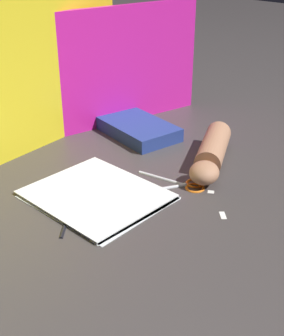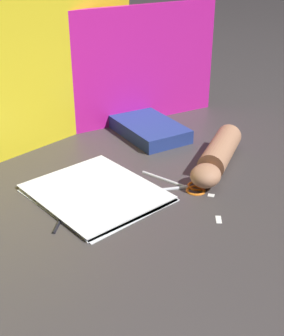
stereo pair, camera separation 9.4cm
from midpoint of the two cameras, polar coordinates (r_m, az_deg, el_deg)
ground_plane at (r=1.15m, az=-1.55°, el=-1.82°), size 6.00×6.00×0.00m
backdrop_panel_center at (r=1.45m, az=-5.65°, el=12.01°), size 0.63×0.12×0.36m
paper_stack at (r=1.09m, az=-7.97°, el=-3.35°), size 0.27×0.31×0.01m
book_closed at (r=1.41m, az=-2.41°, el=4.77°), size 0.18×0.26×0.04m
scissors at (r=1.13m, az=2.45°, el=-1.96°), size 0.17×0.18×0.01m
hand_forearm at (r=1.22m, az=6.29°, el=1.78°), size 0.30×0.21×0.07m
paper_scrap_near at (r=1.03m, az=7.24°, el=-5.80°), size 0.03×0.03×0.00m
paper_scrap_mid at (r=1.11m, az=6.00°, el=-2.96°), size 0.02×0.02×0.00m
pen at (r=1.02m, az=-11.81°, el=-6.06°), size 0.10×0.10×0.01m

